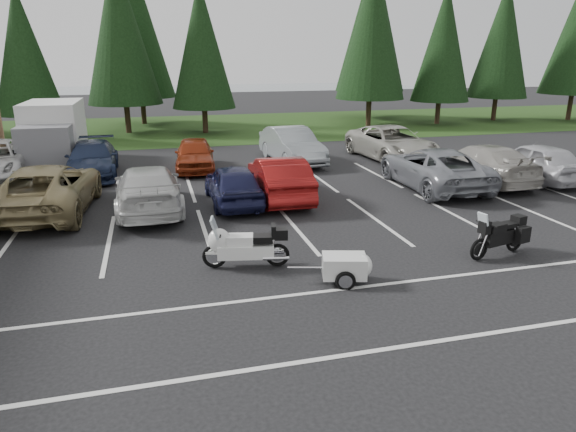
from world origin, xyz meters
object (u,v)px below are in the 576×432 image
Objects in this scene: car_near_5 at (279,178)px; car_far_1 at (92,159)px; car_far_4 at (392,143)px; box_truck at (52,135)px; car_far_2 at (195,154)px; car_far_3 at (292,145)px; adventure_motorcycle at (499,232)px; car_near_3 at (148,189)px; cargo_trailer at (344,269)px; car_near_7 at (482,163)px; car_near_2 at (47,189)px; car_near_6 at (433,168)px; car_near_8 at (535,161)px; car_near_4 at (233,184)px; touring_motorcycle at (246,242)px.

car_far_1 is at bearing -37.41° from car_near_5.
box_truck is at bearing 166.62° from car_far_4.
car_far_2 is (4.37, 0.12, -0.01)m from car_far_1.
adventure_motorcycle is at bearing -86.89° from car_far_3.
car_near_3 reaches higher than cargo_trailer.
car_near_2 is at bearing -1.81° from car_near_7.
car_near_6 is at bearing -176.29° from car_near_2.
car_near_8 is (2.31, -0.32, 0.02)m from car_near_7.
car_near_5 is 7.99m from adventure_motorcycle.
car_far_2 is (6.30, -2.50, -0.73)m from box_truck.
car_far_3 reaches higher than car_near_3.
adventure_motorcycle is (1.99, -13.06, -0.20)m from car_far_3.
car_far_1 reaches higher than car_near_4.
car_near_3 is at bearing -70.10° from car_far_1.
car_far_3 is 2.15× the size of touring_motorcycle.
car_near_4 is 6.07m from car_far_2.
car_near_8 reaches higher than car_far_1.
car_far_3 reaches higher than cargo_trailer.
car_near_6 is 1.21× the size of car_near_8.
car_near_2 reaches higher than touring_motorcycle.
cargo_trailer is (-2.45, -13.59, -0.51)m from car_far_3.
car_near_4 is 0.99× the size of car_far_2.
car_near_2 is 1.15× the size of car_far_3.
car_far_1 is (-15.51, 5.27, -0.05)m from car_near_7.
touring_motorcycle is 6.52m from adventure_motorcycle.
car_near_6 is (14.03, -0.17, -0.03)m from car_near_2.
car_near_2 is 16.40m from car_near_7.
car_near_8 reaches higher than adventure_motorcycle.
car_near_6 reaches higher than car_near_3.
car_far_1 is 16.67m from adventure_motorcycle.
car_far_1 is 2.37× the size of adventure_motorcycle.
car_far_4 is (-3.75, 5.60, 0.02)m from car_near_8.
car_far_1 is (0.89, 5.39, -0.09)m from car_near_2.
car_near_5 is 1.12× the size of car_far_2.
car_near_8 is 14.53m from touring_motorcycle.
car_near_8 is (12.64, 0.31, 0.09)m from car_near_4.
car_near_2 is at bearing 135.61° from adventure_motorcycle.
car_near_8 is at bearing -177.49° from car_near_5.
car_near_7 is 2.27× the size of touring_motorcycle.
car_far_1 is 14.60m from cargo_trailer.
cargo_trailer is at bearing 89.86° from car_near_5.
car_near_7 is 0.91× the size of car_far_4.
car_far_4 is at bearing -76.97° from car_near_7.
car_near_6 is 10.46m from touring_motorcycle.
car_far_1 is 1.19× the size of car_far_2.
adventure_motorcycle is (11.94, -7.10, -0.17)m from car_near_2.
car_near_3 is 8.27m from cargo_trailer.
car_near_4 is 0.70× the size of car_far_4.
car_near_3 is 6.05m from touring_motorcycle.
car_near_2 is at bearing -164.27° from car_far_4.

